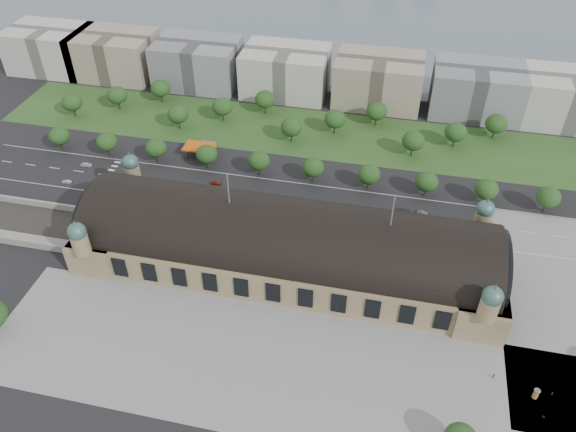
% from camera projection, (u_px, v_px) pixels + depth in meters
% --- Properties ---
extents(ground, '(900.00, 900.00, 0.00)m').
position_uv_depth(ground, '(286.00, 265.00, 205.51)').
color(ground, black).
rests_on(ground, ground).
extents(station, '(150.00, 48.40, 44.30)m').
position_uv_depth(station, '(286.00, 244.00, 198.95)').
color(station, tan).
rests_on(station, ground).
extents(track_cutting, '(70.00, 24.00, 3.10)m').
position_uv_depth(track_cutting, '(14.00, 225.00, 221.64)').
color(track_cutting, black).
rests_on(track_cutting, ground).
extents(plaza_south, '(190.00, 48.00, 0.12)m').
position_uv_depth(plaza_south, '(287.00, 369.00, 170.74)').
color(plaza_south, gray).
rests_on(plaza_south, ground).
extents(road_slab, '(260.00, 26.00, 0.10)m').
position_uv_depth(road_slab, '(260.00, 196.00, 237.41)').
color(road_slab, black).
rests_on(road_slab, ground).
extents(grass_belt, '(300.00, 45.00, 0.10)m').
position_uv_depth(grass_belt, '(298.00, 131.00, 277.96)').
color(grass_belt, '#2B5321').
rests_on(grass_belt, ground).
extents(petrol_station, '(14.00, 13.00, 5.05)m').
position_uv_depth(petrol_station, '(204.00, 147.00, 261.68)').
color(petrol_station, '#D9560C').
rests_on(petrol_station, ground).
extents(office_0, '(45.00, 32.00, 24.00)m').
position_uv_depth(office_0, '(51.00, 49.00, 326.12)').
color(office_0, beige).
rests_on(office_0, ground).
extents(office_1, '(45.00, 32.00, 24.00)m').
position_uv_depth(office_1, '(115.00, 55.00, 319.48)').
color(office_1, tan).
rests_on(office_1, ground).
extents(office_2, '(45.00, 32.00, 24.00)m').
position_uv_depth(office_2, '(198.00, 63.00, 311.19)').
color(office_2, gray).
rests_on(office_2, ground).
extents(office_3, '(45.00, 32.00, 24.00)m').
position_uv_depth(office_3, '(286.00, 71.00, 302.90)').
color(office_3, beige).
rests_on(office_3, ground).
extents(office_4, '(45.00, 32.00, 24.00)m').
position_uv_depth(office_4, '(378.00, 80.00, 294.60)').
color(office_4, tan).
rests_on(office_4, ground).
extents(office_5, '(45.00, 32.00, 24.00)m').
position_uv_depth(office_5, '(476.00, 90.00, 286.31)').
color(office_5, gray).
rests_on(office_5, ground).
extents(office_6, '(45.00, 32.00, 24.00)m').
position_uv_depth(office_6, '(570.00, 99.00, 278.84)').
color(office_6, beige).
rests_on(office_6, ground).
extents(tree_row_0, '(9.60, 9.60, 11.52)m').
position_uv_depth(tree_row_0, '(59.00, 136.00, 260.55)').
color(tree_row_0, '#2D2116').
rests_on(tree_row_0, ground).
extents(tree_row_1, '(9.60, 9.60, 11.52)m').
position_uv_depth(tree_row_1, '(107.00, 142.00, 256.57)').
color(tree_row_1, '#2D2116').
rests_on(tree_row_1, ground).
extents(tree_row_2, '(9.60, 9.60, 11.52)m').
position_uv_depth(tree_row_2, '(156.00, 148.00, 252.59)').
color(tree_row_2, '#2D2116').
rests_on(tree_row_2, ground).
extents(tree_row_3, '(9.60, 9.60, 11.52)m').
position_uv_depth(tree_row_3, '(207.00, 154.00, 248.61)').
color(tree_row_3, '#2D2116').
rests_on(tree_row_3, ground).
extents(tree_row_4, '(9.60, 9.60, 11.52)m').
position_uv_depth(tree_row_4, '(259.00, 161.00, 244.63)').
color(tree_row_4, '#2D2116').
rests_on(tree_row_4, ground).
extents(tree_row_5, '(9.60, 9.60, 11.52)m').
position_uv_depth(tree_row_5, '(313.00, 168.00, 240.65)').
color(tree_row_5, '#2D2116').
rests_on(tree_row_5, ground).
extents(tree_row_6, '(9.60, 9.60, 11.52)m').
position_uv_depth(tree_row_6, '(369.00, 175.00, 236.67)').
color(tree_row_6, '#2D2116').
rests_on(tree_row_6, ground).
extents(tree_row_7, '(9.60, 9.60, 11.52)m').
position_uv_depth(tree_row_7, '(427.00, 182.00, 232.69)').
color(tree_row_7, '#2D2116').
rests_on(tree_row_7, ground).
extents(tree_row_8, '(9.60, 9.60, 11.52)m').
position_uv_depth(tree_row_8, '(487.00, 189.00, 228.70)').
color(tree_row_8, '#2D2116').
rests_on(tree_row_8, ground).
extents(tree_row_9, '(9.60, 9.60, 11.52)m').
position_uv_depth(tree_row_9, '(549.00, 197.00, 224.72)').
color(tree_row_9, '#2D2116').
rests_on(tree_row_9, ground).
extents(tree_belt_0, '(10.40, 10.40, 12.48)m').
position_uv_depth(tree_belt_0, '(72.00, 102.00, 284.39)').
color(tree_belt_0, '#2D2116').
rests_on(tree_belt_0, ground).
extents(tree_belt_1, '(10.40, 10.40, 12.48)m').
position_uv_depth(tree_belt_1, '(117.00, 95.00, 290.26)').
color(tree_belt_1, '#2D2116').
rests_on(tree_belt_1, ground).
extents(tree_belt_2, '(10.40, 10.40, 12.48)m').
position_uv_depth(tree_belt_2, '(160.00, 88.00, 296.14)').
color(tree_belt_2, '#2D2116').
rests_on(tree_belt_2, ground).
extents(tree_belt_3, '(10.40, 10.40, 12.48)m').
position_uv_depth(tree_belt_3, '(178.00, 114.00, 274.93)').
color(tree_belt_3, '#2D2116').
rests_on(tree_belt_3, ground).
extents(tree_belt_4, '(10.40, 10.40, 12.48)m').
position_uv_depth(tree_belt_4, '(222.00, 107.00, 280.81)').
color(tree_belt_4, '#2D2116').
rests_on(tree_belt_4, ground).
extents(tree_belt_5, '(10.40, 10.40, 12.48)m').
position_uv_depth(tree_belt_5, '(265.00, 99.00, 286.68)').
color(tree_belt_5, '#2D2116').
rests_on(tree_belt_5, ground).
extents(tree_belt_6, '(10.40, 10.40, 12.48)m').
position_uv_depth(tree_belt_6, '(291.00, 127.00, 265.48)').
color(tree_belt_6, '#2D2116').
rests_on(tree_belt_6, ground).
extents(tree_belt_7, '(10.40, 10.40, 12.48)m').
position_uv_depth(tree_belt_7, '(335.00, 119.00, 271.35)').
color(tree_belt_7, '#2D2116').
rests_on(tree_belt_7, ground).
extents(tree_belt_8, '(10.40, 10.40, 12.48)m').
position_uv_depth(tree_belt_8, '(377.00, 111.00, 277.23)').
color(tree_belt_8, '#2D2116').
rests_on(tree_belt_8, ground).
extents(tree_belt_9, '(10.40, 10.40, 12.48)m').
position_uv_depth(tree_belt_9, '(413.00, 141.00, 256.02)').
color(tree_belt_9, '#2D2116').
rests_on(tree_belt_9, ground).
extents(tree_belt_10, '(10.40, 10.40, 12.48)m').
position_uv_depth(tree_belt_10, '(456.00, 132.00, 261.90)').
color(tree_belt_10, '#2D2116').
rests_on(tree_belt_10, ground).
extents(tree_belt_11, '(10.40, 10.40, 12.48)m').
position_uv_depth(tree_belt_11, '(496.00, 124.00, 267.77)').
color(tree_belt_11, '#2D2116').
rests_on(tree_belt_11, ground).
extents(traffic_car_0, '(4.39, 2.14, 1.44)m').
position_uv_depth(traffic_car_0, '(67.00, 181.00, 244.30)').
color(traffic_car_0, white).
rests_on(traffic_car_0, ground).
extents(traffic_car_1, '(5.08, 2.30, 1.62)m').
position_uv_depth(traffic_car_1, '(86.00, 165.00, 254.02)').
color(traffic_car_1, gray).
rests_on(traffic_car_1, ground).
extents(traffic_car_2, '(5.47, 2.65, 1.50)m').
position_uv_depth(traffic_car_2, '(179.00, 193.00, 237.69)').
color(traffic_car_2, black).
rests_on(traffic_car_2, ground).
extents(traffic_car_3, '(5.03, 2.40, 1.41)m').
position_uv_depth(traffic_car_3, '(217.00, 183.00, 243.48)').
color(traffic_car_3, maroon).
rests_on(traffic_car_3, ground).
extents(traffic_car_4, '(4.24, 2.17, 1.38)m').
position_uv_depth(traffic_car_4, '(323.00, 207.00, 230.46)').
color(traffic_car_4, '#1A2749').
rests_on(traffic_car_4, ground).
extents(traffic_car_5, '(4.49, 1.86, 1.45)m').
position_uv_depth(traffic_car_5, '(422.00, 213.00, 227.62)').
color(traffic_car_5, slate).
rests_on(traffic_car_5, ground).
extents(traffic_car_6, '(4.98, 2.42, 1.36)m').
position_uv_depth(traffic_car_6, '(479.00, 240.00, 214.85)').
color(traffic_car_6, '#BBBBBD').
rests_on(traffic_car_6, ground).
extents(parked_car_0, '(5.06, 4.24, 1.63)m').
position_uv_depth(parked_car_0, '(115.00, 194.00, 237.06)').
color(parked_car_0, black).
rests_on(parked_car_0, ground).
extents(parked_car_1, '(5.72, 4.14, 1.45)m').
position_uv_depth(parked_car_1, '(165.00, 208.00, 230.06)').
color(parked_car_1, maroon).
rests_on(parked_car_1, ground).
extents(parked_car_2, '(5.06, 4.25, 1.39)m').
position_uv_depth(parked_car_2, '(130.00, 203.00, 232.70)').
color(parked_car_2, '#182443').
rests_on(parked_car_2, ground).
extents(parked_car_3, '(4.33, 3.65, 1.40)m').
position_uv_depth(parked_car_3, '(164.00, 201.00, 233.48)').
color(parked_car_3, slate).
rests_on(parked_car_3, ground).
extents(parked_car_4, '(4.79, 3.97, 1.54)m').
position_uv_depth(parked_car_4, '(211.00, 214.00, 226.80)').
color(parked_car_4, white).
rests_on(parked_car_4, ground).
extents(parked_car_5, '(6.43, 4.62, 1.63)m').
position_uv_depth(parked_car_5, '(216.00, 214.00, 226.98)').
color(parked_car_5, '#919399').
rests_on(parked_car_5, ground).
extents(parked_car_6, '(4.79, 3.88, 1.30)m').
position_uv_depth(parked_car_6, '(193.00, 206.00, 231.36)').
color(parked_car_6, black).
rests_on(parked_car_6, ground).
extents(bus_west, '(13.25, 4.07, 3.63)m').
position_uv_depth(bus_west, '(294.00, 208.00, 228.12)').
color(bus_west, '#B73B1D').
rests_on(bus_west, ground).
extents(bus_mid, '(10.74, 3.11, 2.95)m').
position_uv_depth(bus_mid, '(340.00, 221.00, 222.24)').
color(bus_mid, white).
rests_on(bus_mid, ground).
extents(bus_east, '(12.58, 3.99, 3.44)m').
position_uv_depth(bus_east, '(402.00, 229.00, 218.20)').
color(bus_east, beige).
rests_on(bus_east, ground).
extents(advertising_column, '(1.86, 1.86, 3.52)m').
position_uv_depth(advertising_column, '(536.00, 394.00, 162.11)').
color(advertising_column, '#E2383E').
rests_on(advertising_column, ground).
extents(pedestrian_1, '(0.62, 0.67, 1.53)m').
position_uv_depth(pedestrian_1, '(552.00, 394.00, 163.36)').
color(pedestrian_1, gray).
rests_on(pedestrian_1, ground).
extents(pedestrian_2, '(0.55, 0.86, 1.68)m').
position_uv_depth(pedestrian_2, '(494.00, 376.00, 167.90)').
color(pedestrian_2, gray).
rests_on(pedestrian_2, ground).
extents(pedestrian_3, '(1.15, 0.92, 1.77)m').
position_uv_depth(pedestrian_3, '(543.00, 417.00, 157.47)').
color(pedestrian_3, gray).
rests_on(pedestrian_3, ground).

